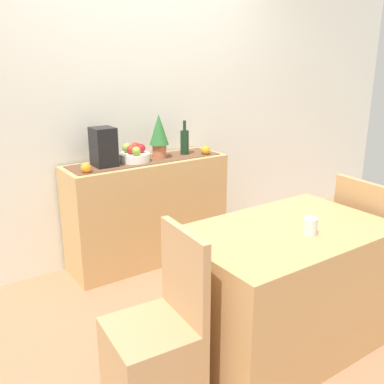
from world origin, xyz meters
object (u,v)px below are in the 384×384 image
(potted_plant, at_px, (159,134))
(chair_near_window, at_px, (155,358))
(sideboard_console, at_px, (148,211))
(fruit_bowl, at_px, (135,157))
(wine_bottle, at_px, (185,142))
(dining_table, at_px, (282,288))
(chair_by_corner, at_px, (369,266))
(coffee_maker, at_px, (104,147))
(coffee_cup, at_px, (310,226))

(potted_plant, relative_size, chair_near_window, 0.40)
(sideboard_console, height_order, fruit_bowl, fruit_bowl)
(fruit_bowl, xyz_separation_m, chair_near_window, (-0.66, -1.45, -0.63))
(fruit_bowl, distance_m, potted_plant, 0.28)
(wine_bottle, xyz_separation_m, dining_table, (-0.28, -1.44, -0.60))
(sideboard_console, height_order, chair_by_corner, chair_by_corner)
(wine_bottle, bearing_deg, coffee_maker, 180.00)
(coffee_maker, height_order, dining_table, coffee_maker)
(chair_by_corner, bearing_deg, potted_plant, 119.57)
(dining_table, bearing_deg, coffee_cup, -71.24)
(chair_near_window, relative_size, chair_by_corner, 1.00)
(wine_bottle, relative_size, chair_near_window, 0.32)
(wine_bottle, xyz_separation_m, potted_plant, (-0.25, 0.00, 0.09))
(potted_plant, bearing_deg, coffee_maker, 180.00)
(sideboard_console, bearing_deg, chair_by_corner, -56.92)
(sideboard_console, distance_m, coffee_cup, 1.62)
(potted_plant, bearing_deg, chair_near_window, -121.60)
(dining_table, bearing_deg, fruit_bowl, 97.52)
(sideboard_console, height_order, coffee_cup, sideboard_console)
(coffee_maker, bearing_deg, potted_plant, 0.00)
(dining_table, bearing_deg, potted_plant, 88.60)
(wine_bottle, relative_size, potted_plant, 0.81)
(sideboard_console, distance_m, chair_near_window, 1.64)
(potted_plant, distance_m, chair_by_corner, 1.84)
(dining_table, xyz_separation_m, chair_by_corner, (0.85, 0.00, -0.10))
(wine_bottle, distance_m, chair_near_window, 1.97)
(coffee_maker, bearing_deg, sideboard_console, 0.00)
(sideboard_console, xyz_separation_m, chair_by_corner, (0.94, -1.44, -0.17))
(sideboard_console, relative_size, coffee_cup, 14.27)
(dining_table, height_order, chair_by_corner, chair_by_corner)
(fruit_bowl, relative_size, chair_near_window, 0.27)
(chair_by_corner, bearing_deg, dining_table, -179.92)
(coffee_maker, height_order, chair_by_corner, coffee_maker)
(sideboard_console, distance_m, coffee_maker, 0.68)
(sideboard_console, xyz_separation_m, potted_plant, (0.12, 0.00, 0.63))
(coffee_maker, xyz_separation_m, chair_by_corner, (1.30, -1.44, -0.74))
(coffee_cup, relative_size, chair_by_corner, 0.10)
(wine_bottle, distance_m, coffee_maker, 0.72)
(coffee_cup, distance_m, chair_by_corner, 0.97)
(dining_table, bearing_deg, chair_by_corner, 0.08)
(fruit_bowl, xyz_separation_m, chair_by_corner, (1.04, -1.44, -0.63))
(wine_bottle, bearing_deg, fruit_bowl, 180.00)
(fruit_bowl, height_order, coffee_cup, fruit_bowl)
(wine_bottle, relative_size, coffee_cup, 3.11)
(coffee_cup, bearing_deg, chair_near_window, 172.04)
(wine_bottle, relative_size, chair_by_corner, 0.32)
(potted_plant, bearing_deg, wine_bottle, -0.00)
(wine_bottle, bearing_deg, potted_plant, 180.00)
(coffee_maker, distance_m, chair_near_window, 1.68)
(chair_by_corner, bearing_deg, wine_bottle, 111.67)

